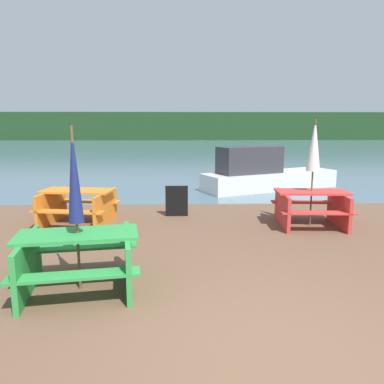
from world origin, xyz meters
TOP-DOWN VIEW (x-y plane):
  - ground_plane at (0.00, 0.00)m, footprint 60.00×60.00m
  - water at (0.00, 32.11)m, footprint 60.00×50.00m
  - far_treeline at (0.00, 52.11)m, footprint 80.00×1.60m
  - picnic_table_green at (-2.32, 1.62)m, footprint 1.79×1.62m
  - picnic_table_red at (1.96, 4.77)m, footprint 1.61×1.47m
  - picnic_table_orange at (-3.24, 5.05)m, footprint 1.75×1.60m
  - umbrella_white at (1.96, 4.77)m, footprint 0.30×0.30m
  - umbrella_navy at (-2.32, 1.62)m, footprint 0.21×0.21m
  - boat at (1.95, 9.52)m, footprint 5.02×3.15m
  - signboard at (-1.03, 5.76)m, footprint 0.55×0.08m

SIDE VIEW (x-z plane):
  - water at x=0.00m, z-range 0.00..0.00m
  - ground_plane at x=0.00m, z-range 0.00..0.00m
  - signboard at x=-1.03m, z-range 0.00..0.75m
  - picnic_table_red at x=1.96m, z-range 0.07..0.86m
  - picnic_table_orange at x=-3.24m, z-range 0.07..0.86m
  - picnic_table_green at x=-2.32m, z-range 0.07..0.86m
  - boat at x=1.95m, z-range -0.21..1.29m
  - umbrella_navy at x=-2.32m, z-range 0.45..2.67m
  - umbrella_white at x=1.96m, z-range 0.60..2.94m
  - far_treeline at x=0.00m, z-range 0.00..4.00m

